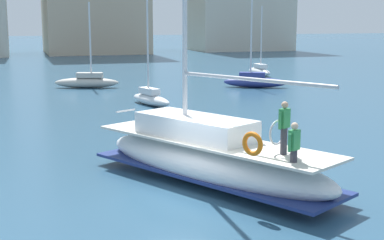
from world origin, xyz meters
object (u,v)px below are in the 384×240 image
Objects in this scene: moored_catamaran at (255,81)px; moored_cutter_right at (259,70)px; moored_sloop_far at (87,81)px; moored_cutter_left at (151,97)px; main_sailboat at (209,156)px.

moored_cutter_right is (4.70, 9.20, -0.05)m from moored_catamaran.
moored_sloop_far is at bearing -163.52° from moored_cutter_right.
moored_catamaran reaches higher than moored_cutter_right.
moored_cutter_left reaches higher than moored_cutter_right.
moored_sloop_far is 11.00m from moored_cutter_left.
moored_cutter_left is at bearing -133.49° from moored_cutter_right.
main_sailboat is at bearing -117.74° from moored_catamaran.
main_sailboat is 1.57× the size of moored_catamaran.
moored_catamaran is (12.69, 24.13, -0.34)m from main_sailboat.
moored_cutter_right is at bearing 16.48° from moored_sloop_far.
moored_cutter_right is at bearing 62.44° from main_sailboat.
main_sailboat reaches higher than moored_cutter_right.
moored_catamaran is at bearing -16.74° from moored_sloop_far.
moored_cutter_left is (2.28, 17.40, -0.40)m from main_sailboat.
main_sailboat is 1.79× the size of moored_sloop_far.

